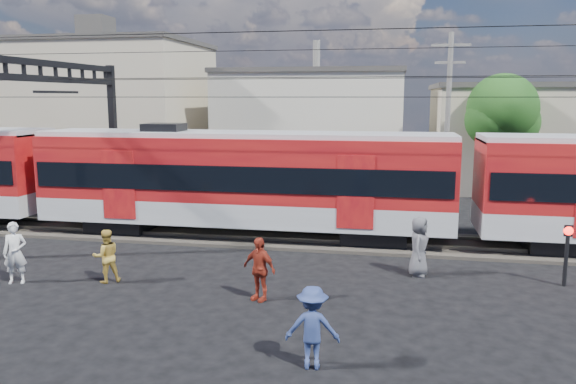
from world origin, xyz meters
name	(u,v)px	position (x,y,z in m)	size (l,w,h in m)	color
ground	(247,318)	(0.00, 0.00, 0.00)	(120.00, 120.00, 0.00)	black
track_bed	(299,238)	(0.00, 8.00, 0.06)	(70.00, 3.40, 0.12)	#2D2823
rail_near	(296,240)	(0.00, 7.25, 0.18)	(70.00, 0.12, 0.12)	#59544C
rail_far	(302,231)	(0.00, 8.75, 0.18)	(70.00, 0.12, 0.12)	#59544C
commuter_train	(248,178)	(-2.03, 8.00, 2.40)	(50.30, 3.08, 4.17)	black
catenary	(88,106)	(-8.65, 8.00, 5.14)	(70.00, 9.30, 7.52)	black
building_west	(100,109)	(-17.00, 24.00, 4.66)	(14.28, 10.20, 9.30)	tan
building_midwest	(316,123)	(-2.00, 27.00, 3.66)	(12.24, 12.24, 7.30)	beige
building_mideast	(568,136)	(14.00, 24.00, 3.16)	(16.32, 10.20, 6.30)	tan
utility_pole_mid	(448,117)	(6.00, 15.00, 4.53)	(1.80, 0.24, 8.50)	slate
tree_near	(506,113)	(9.19, 18.09, 4.66)	(3.82, 3.64, 6.72)	#382619
pedestrian_a	(15,253)	(-7.47, 1.38, 0.93)	(0.68, 0.44, 1.86)	silver
pedestrian_b	(106,256)	(-4.85, 1.96, 0.81)	(0.79, 0.61, 1.62)	gold
pedestrian_c	(312,327)	(1.99, -2.26, 0.87)	(1.12, 0.65, 1.74)	navy
pedestrian_d	(259,269)	(0.00, 1.34, 0.88)	(1.04, 0.43, 1.77)	maroon
pedestrian_e	(419,246)	(4.37, 4.34, 0.93)	(0.91, 0.59, 1.86)	#4D4D52
crossing_signal	(567,244)	(8.57, 4.11, 1.28)	(0.27, 0.27, 1.84)	black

